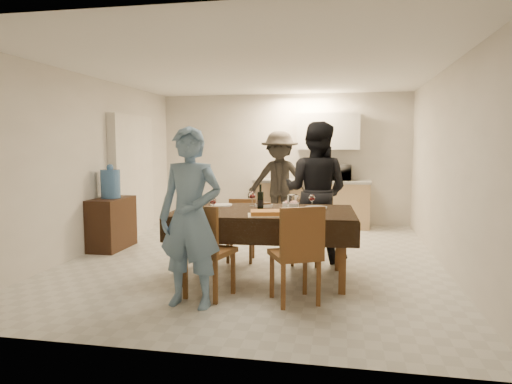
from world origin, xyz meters
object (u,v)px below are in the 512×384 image
dining_table (264,213)px  person_far (316,191)px  console (112,223)px  water_pitcher (293,203)px  wine_bottle (260,197)px  microwave (337,173)px  person_kitchen (279,181)px  savoury_tart (267,213)px  water_jug (111,184)px  person_near (190,217)px

dining_table → person_far: 1.20m
console → water_pitcher: bearing=-21.6°
water_pitcher → person_far: person_far is taller
wine_bottle → microwave: bearing=76.5°
dining_table → person_kitchen: person_kitchen is taller
water_pitcher → console: bearing=158.4°
console → savoury_tart: (2.66, -1.48, 0.46)m
wine_bottle → water_pitcher: size_ratio=1.54×
wine_bottle → dining_table: bearing=-45.0°
wine_bottle → water_jug: bearing=157.2°
water_jug → savoury_tart: (2.66, -1.48, -0.15)m
console → microwave: microwave is taller
water_pitcher → person_near: 1.35m
console → wine_bottle: size_ratio=2.80×
water_pitcher → person_near: person_near is taller
person_kitchen → person_far: bearing=-69.2°
microwave → person_kitchen: 1.16m
water_jug → microwave: bearing=36.7°
savoury_tart → person_far: 1.50m
person_far → person_kitchen: (-0.80, 2.11, -0.03)m
dining_table → console: 2.81m
wine_bottle → savoury_tart: 0.47m
water_jug → water_pitcher: size_ratio=2.21×
person_far → dining_table: bearing=78.2°
savoury_tart → person_kitchen: (-0.35, 3.54, 0.07)m
wine_bottle → person_near: person_near is taller
person_far → water_jug: bearing=14.8°
dining_table → water_pitcher: (0.35, -0.05, 0.14)m
person_near → wine_bottle: bearing=70.9°
microwave → water_pitcher: bearing=82.9°
savoury_tart → microwave: bearing=80.0°
water_jug → savoury_tart: bearing=-29.2°
water_pitcher → person_kitchen: (-0.60, 3.21, -0.00)m
microwave → person_kitchen: person_kitchen is taller
water_jug → person_near: (2.01, -2.15, -0.11)m
wine_bottle → person_near: 1.21m
wine_bottle → microwave: size_ratio=0.56×
microwave → person_kitchen: bearing=23.1°
dining_table → wine_bottle: 0.20m
savoury_tart → person_kitchen: size_ratio=0.23×
console → water_jug: water_jug is taller
microwave → person_far: (-0.25, -2.56, -0.11)m
savoury_tart → person_far: bearing=72.5°
dining_table → person_near: (-0.55, -1.05, 0.10)m
savoury_tart → person_far: size_ratio=0.22×
dining_table → water_pitcher: size_ratio=11.05×
console → water_jug: size_ratio=1.95×
wine_bottle → person_kitchen: size_ratio=0.16×
water_pitcher → microwave: (0.45, 3.66, 0.14)m
savoury_tart → person_far: person_far is taller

